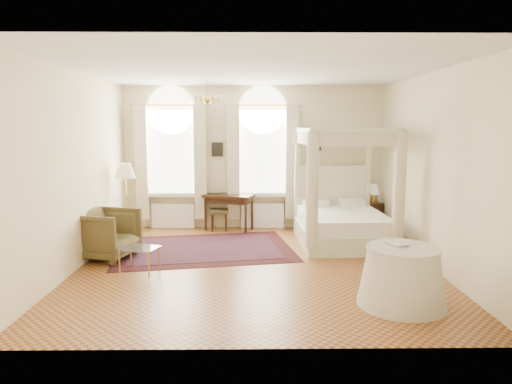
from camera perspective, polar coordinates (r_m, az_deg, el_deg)
ground at (r=8.00m, az=-0.10°, el=-9.12°), size 6.00×6.00×0.00m
room_walls at (r=7.65m, az=-0.10°, el=5.18°), size 6.00×6.00×6.00m
window_left at (r=10.71m, az=-10.50°, el=3.29°), size 1.62×0.27×3.29m
window_right at (r=10.55m, az=0.83°, el=3.36°), size 1.62×0.27×3.29m
chandelier at (r=8.89m, az=-6.11°, el=11.55°), size 0.51×0.45×0.50m
wall_pictures at (r=10.62m, az=0.21°, el=5.57°), size 2.54×0.03×0.39m
canopy_bed at (r=9.46m, az=10.74°, el=-3.20°), size 1.85×2.24×2.35m
nightstand at (r=10.90m, az=14.11°, el=-2.94°), size 0.57×0.54×0.64m
nightstand_lamp at (r=10.88m, az=14.43°, el=0.19°), size 0.28×0.28×0.41m
writing_desk at (r=10.49m, az=-3.42°, el=-0.96°), size 1.24×0.91×0.83m
laptop at (r=10.52m, az=-4.92°, el=-0.21°), size 0.37×0.31×0.02m
stool at (r=10.53m, az=-4.63°, el=-2.63°), size 0.44×0.44×0.49m
armchair at (r=8.73m, az=-18.22°, el=-5.02°), size 1.20×1.18×0.90m
coffee_table at (r=7.76m, az=-14.38°, el=-7.02°), size 0.72×0.59×0.42m
floor_lamp at (r=9.90m, az=-16.05°, el=2.09°), size 0.42×0.42×1.62m
oriental_rug at (r=9.06m, az=-6.47°, el=-7.04°), size 3.72×2.95×0.01m
side_table at (r=6.51m, az=17.78°, el=-10.04°), size 1.17×1.17×0.80m
book at (r=6.42m, az=16.39°, el=-6.31°), size 0.29×0.33×0.03m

